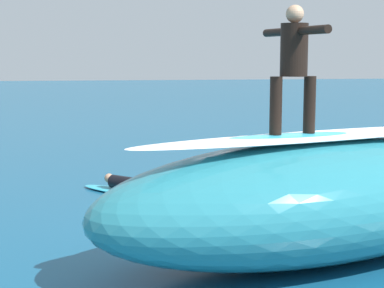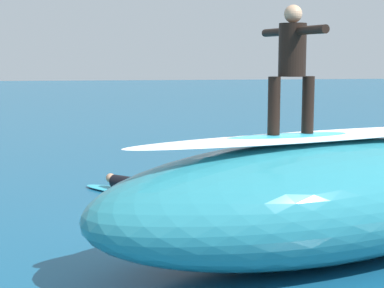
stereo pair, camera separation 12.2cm
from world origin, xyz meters
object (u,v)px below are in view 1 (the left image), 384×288
surfboard_riding (292,137)px  surfer_riding (294,60)px  surfboard_paddling (127,192)px  surfer_paddling (131,185)px

surfboard_riding → surfer_riding: surfer_riding is taller
surfboard_riding → surfboard_paddling: 5.38m
surfer_riding → surfboard_paddling: (1.98, -4.70, -2.73)m
surfer_riding → surfboard_paddling: surfer_riding is taller
surfer_riding → surfboard_paddling: bearing=-78.9°
surfboard_riding → surfer_paddling: (1.89, -4.62, -1.53)m
surfboard_paddling → surfer_paddling: size_ratio=1.79×
surfboard_riding → surfer_riding: bearing=-105.3°
surfer_riding → surfer_paddling: bearing=-79.5°
surfboard_riding → surfer_paddling: surfboard_riding is taller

